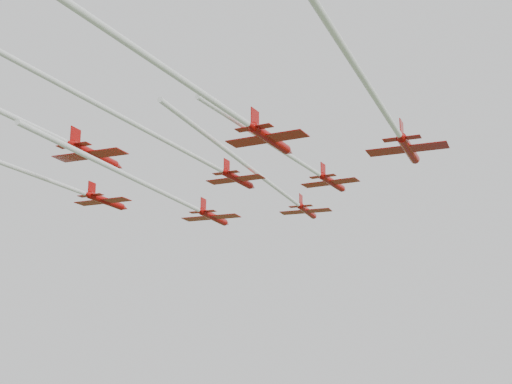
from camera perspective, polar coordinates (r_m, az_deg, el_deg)
The scene contains 8 objects.
jet_lead at distance 104.60m, azimuth 1.87°, elevation 0.16°, with size 13.68×58.13×2.54m.
jet_row2_left at distance 101.39m, azimuth -6.20°, elevation -0.67°, with size 12.21×52.60×2.73m.
jet_row2_right at distance 96.63m, azimuth 4.19°, elevation 1.99°, with size 8.44×43.35×2.51m.
jet_row3_left at distance 98.38m, azimuth -16.43°, elevation 0.99°, with size 10.32×55.47×2.59m.
jet_row3_mid at distance 83.13m, azimuth -5.82°, elevation 3.35°, with size 8.21×54.88×2.33m.
jet_row3_right at distance 74.04m, azimuth 9.99°, elevation 6.75°, with size 12.77×62.30×2.89m.
jet_row4_left at distance 84.11m, azimuth -17.42°, elevation 5.05°, with size 11.51×53.70×2.91m.
jet_row4_right at distance 69.01m, azimuth -3.45°, elevation 7.32°, with size 9.29×55.42×2.75m.
Camera 1 is at (46.37, -84.53, 24.09)m, focal length 50.00 mm.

